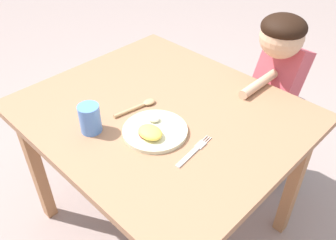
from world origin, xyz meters
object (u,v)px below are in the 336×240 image
plate (154,131)px  spoon (140,106)px  fork (193,152)px  drinking_cup (90,119)px  person (275,100)px

plate → spoon: (-0.16, 0.07, -0.01)m
fork → drinking_cup: drinking_cup is taller
spoon → drinking_cup: (-0.02, -0.22, 0.05)m
spoon → drinking_cup: size_ratio=1.74×
plate → person: size_ratio=0.23×
plate → fork: 0.17m
plate → person: bearing=81.9°
plate → person: person is taller
fork → spoon: (-0.32, 0.05, 0.00)m
spoon → plate: bearing=-106.3°
drinking_cup → plate: bearing=39.8°
fork → person: 0.71m
spoon → drinking_cup: 0.23m
plate → drinking_cup: bearing=-140.2°
fork → drinking_cup: size_ratio=1.76×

